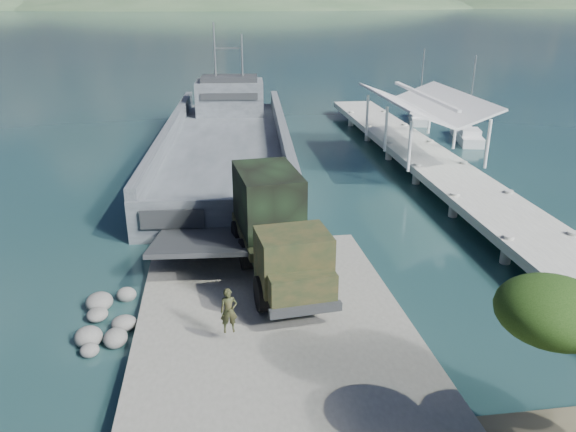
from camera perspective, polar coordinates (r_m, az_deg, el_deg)
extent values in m
plane|color=#1C4444|center=(21.55, -1.57, -11.30)|extent=(1400.00, 1400.00, 0.00)
cube|color=slate|center=(20.58, -1.26, -12.21)|extent=(10.00, 18.00, 0.50)
cube|color=#9C9C93|center=(40.42, 14.13, 5.53)|extent=(4.00, 44.00, 0.50)
cube|color=#444A50|center=(42.59, -6.18, 6.09)|extent=(10.96, 30.13, 2.46)
cube|color=#444A50|center=(42.53, -11.91, 8.27)|extent=(2.70, 29.54, 1.28)
cube|color=#444A50|center=(42.17, -0.58, 8.61)|extent=(2.70, 29.54, 1.28)
cube|color=#444A50|center=(28.50, -7.22, -0.70)|extent=(8.88, 1.03, 2.56)
cube|color=#444A50|center=(51.64, -5.92, 11.90)|extent=(6.18, 4.36, 2.96)
cube|color=#2B2E30|center=(51.39, -5.99, 13.74)|extent=(5.14, 3.50, 0.39)
cylinder|color=gray|center=(51.19, -7.47, 16.20)|extent=(0.16, 0.16, 4.93)
cylinder|color=gray|center=(51.15, -4.70, 15.75)|extent=(0.16, 0.16, 3.94)
cylinder|color=black|center=(21.38, -2.60, -7.88)|extent=(0.62, 1.42, 1.38)
cylinder|color=black|center=(21.92, 3.70, -7.12)|extent=(0.62, 1.42, 1.38)
cylinder|color=black|center=(24.53, -4.28, -3.86)|extent=(0.62, 1.42, 1.38)
cylinder|color=black|center=(25.00, 1.24, -3.29)|extent=(0.62, 1.42, 1.38)
cylinder|color=black|center=(26.44, -5.07, -1.95)|extent=(0.62, 1.42, 1.38)
cylinder|color=black|center=(26.88, 0.06, -1.46)|extent=(0.62, 1.42, 1.38)
cube|color=black|center=(24.11, -1.17, -3.86)|extent=(3.16, 8.25, 0.26)
cube|color=black|center=(21.12, 0.54, -4.36)|extent=(2.85, 2.38, 2.12)
cube|color=black|center=(20.28, 1.43, -7.22)|extent=(2.52, 1.20, 1.06)
cube|color=black|center=(25.28, -1.92, -1.70)|extent=(3.14, 5.12, 0.37)
cube|color=black|center=(24.91, -2.07, 1.73)|extent=(2.95, 4.27, 2.65)
cube|color=#2B2E30|center=(20.15, 1.82, -9.51)|extent=(2.66, 0.54, 0.32)
imported|color=black|center=(19.61, -5.99, -10.53)|extent=(0.62, 0.44, 1.62)
cube|color=white|center=(51.20, 17.68, 7.63)|extent=(3.07, 6.23, 0.98)
cube|color=white|center=(50.02, 18.01, 8.05)|extent=(1.88, 2.05, 0.65)
cylinder|color=gray|center=(50.53, 18.14, 11.52)|extent=(0.11, 0.11, 6.54)
cube|color=white|center=(58.16, 13.13, 9.64)|extent=(3.23, 6.12, 0.96)
cube|color=white|center=(56.99, 13.27, 10.05)|extent=(1.90, 2.05, 0.64)
cylinder|color=gray|center=(57.58, 13.42, 13.02)|extent=(0.11, 0.11, 6.41)
ellipsoid|color=black|center=(14.08, 25.36, -8.71)|extent=(2.54, 2.54, 1.45)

